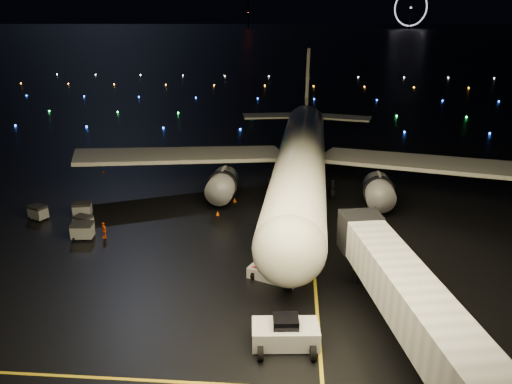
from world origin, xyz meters
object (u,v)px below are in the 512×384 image
Objects in this scene: baggage_cart_1 at (82,231)px; baggage_cart_2 at (82,210)px; pushback_tug at (285,331)px; baggage_cart_0 at (84,223)px; baggage_cart_3 at (38,212)px; airliner at (303,129)px; belt_loader at (274,263)px; crew_c at (104,230)px.

baggage_cart_2 is (-2.42, 5.83, -0.05)m from baggage_cart_1.
baggage_cart_1 reaches higher than baggage_cart_2.
baggage_cart_0 is at bearing 135.53° from pushback_tug.
baggage_cart_3 is at bearing -178.71° from baggage_cart_2.
baggage_cart_0 is at bearing 3.65° from baggage_cart_3.
baggage_cart_2 is (-25.01, -10.66, -7.40)m from airliner.
baggage_cart_3 is (-29.69, -11.83, -7.42)m from airliner.
pushback_tug is 34.99m from baggage_cart_3.
baggage_cart_1 is at bearing -9.16° from baggage_cart_3.
belt_loader is at bearing -42.25° from baggage_cart_2.
baggage_cart_0 is 6.66m from baggage_cart_3.
baggage_cart_1 is at bearing -122.83° from crew_c.
pushback_tug is at bearing -59.00° from belt_loader.
crew_c is 0.94× the size of baggage_cart_0.
crew_c is 0.82× the size of baggage_cart_1.
airliner is 28.18m from baggage_cart_2.
baggage_cart_1 is 1.10× the size of baggage_cart_3.
belt_loader is at bearing -24.43° from baggage_cart_1.
baggage_cart_0 is (-2.98, 1.95, -0.09)m from crew_c.
baggage_cart_1 reaches higher than baggage_cart_3.
baggage_cart_0 is 2.49m from baggage_cart_1.
airliner is at bearing 107.10° from belt_loader.
baggage_cart_3 is at bearing -155.67° from airliner.
crew_c is (-17.89, 7.26, -0.71)m from belt_loader.
pushback_tug is (-1.38, -32.40, -7.12)m from airliner.
baggage_cart_2 is at bearing 38.16° from baggage_cart_3.
baggage_cart_0 is at bearing 104.86° from baggage_cart_1.
baggage_cart_0 is 0.95× the size of baggage_cart_3.
airliner is 33.65× the size of crew_c.
belt_loader is 3.30× the size of baggage_cart_2.
crew_c is 3.56m from baggage_cart_0.
belt_loader is (-2.59, -23.37, -6.66)m from airliner.
pushback_tug is 2.37× the size of baggage_cart_2.
airliner reaches higher than baggage_cart_3.
crew_c is 10.16m from baggage_cart_3.
pushback_tug reaches higher than baggage_cart_0.
pushback_tug is 2.22× the size of baggage_cart_1.
airliner reaches higher than belt_loader.
baggage_cart_3 is (-28.30, 20.57, -0.30)m from pushback_tug.
baggage_cart_3 is at bearing -158.06° from crew_c.
pushback_tug is at bearing -11.85° from baggage_cart_3.
baggage_cart_2 is at bearing 131.30° from baggage_cart_0.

